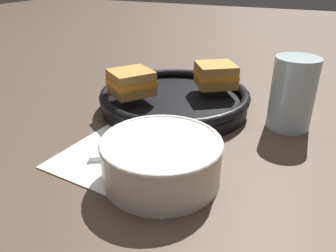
% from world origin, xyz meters
% --- Properties ---
extents(ground_plane, '(4.00, 4.00, 0.00)m').
position_xyz_m(ground_plane, '(0.00, 0.00, 0.00)').
color(ground_plane, '#47382D').
extents(napkin, '(0.23, 0.20, 0.00)m').
position_xyz_m(napkin, '(-0.01, -0.04, 0.00)').
color(napkin, white).
rests_on(napkin, ground_plane).
extents(soup_bowl, '(0.16, 0.16, 0.06)m').
position_xyz_m(soup_bowl, '(0.05, -0.07, 0.04)').
color(soup_bowl, silver).
rests_on(soup_bowl, ground_plane).
extents(spoon, '(0.15, 0.11, 0.01)m').
position_xyz_m(spoon, '(0.04, -0.01, 0.01)').
color(spoon, silver).
rests_on(spoon, napkin).
extents(skillet, '(0.30, 0.30, 0.04)m').
position_xyz_m(skillet, '(-0.03, 0.16, 0.02)').
color(skillet, black).
rests_on(skillet, ground_plane).
extents(sandwich_near_left, '(0.10, 0.10, 0.05)m').
position_xyz_m(sandwich_near_left, '(-0.10, 0.11, 0.07)').
color(sandwich_near_left, '#B27A38').
rests_on(sandwich_near_left, skillet).
extents(sandwich_near_right, '(0.10, 0.10, 0.05)m').
position_xyz_m(sandwich_near_right, '(0.04, 0.22, 0.07)').
color(sandwich_near_right, '#B27A38').
rests_on(sandwich_near_right, skillet).
extents(drinking_glass, '(0.08, 0.08, 0.13)m').
position_xyz_m(drinking_glass, '(0.19, 0.17, 0.06)').
color(drinking_glass, silver).
rests_on(drinking_glass, ground_plane).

